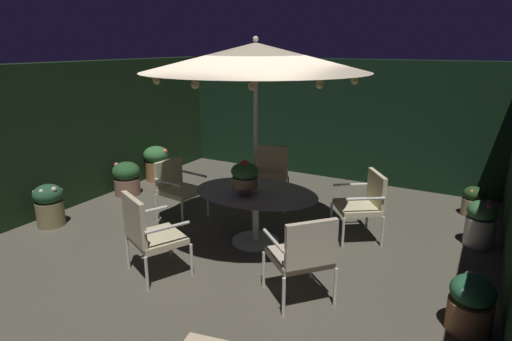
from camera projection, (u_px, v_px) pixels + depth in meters
ground_plane at (241, 242)px, 5.99m from camera, size 6.93×7.55×0.02m
hedge_backdrop_rear at (333, 119)px, 8.70m from camera, size 6.93×0.30×2.36m
hedge_backdrop_left at (69, 135)px, 7.19m from camera, size 0.30×7.55×2.36m
patio_dining_table at (256, 202)px, 5.81m from camera, size 1.72×1.25×0.74m
patio_umbrella at (256, 58)px, 5.28m from camera, size 2.84×2.84×2.72m
centerpiece_planter at (245, 175)px, 5.55m from camera, size 0.36×0.36×0.47m
patio_chair_north at (271, 172)px, 7.25m from camera, size 0.75×0.78×0.97m
patio_chair_northeast at (177, 185)px, 6.67m from camera, size 0.66×0.65×0.91m
patio_chair_east at (148, 231)px, 4.97m from camera, size 0.81×0.79×1.00m
patio_chair_southeast at (303, 253)px, 4.44m from camera, size 0.85×0.85×0.98m
patio_chair_south at (364, 201)px, 5.96m from camera, size 0.82×0.84×0.95m
potted_plant_left_near at (481, 222)px, 5.80m from camera, size 0.38×0.38×0.63m
potted_plant_right_far at (471, 303)px, 4.06m from camera, size 0.41×0.41×0.56m
potted_plant_back_right at (473, 201)px, 6.85m from camera, size 0.32×0.32×0.47m
potted_plant_front_corner at (156, 162)px, 8.61m from camera, size 0.49×0.49×0.69m
potted_plant_back_center at (127, 178)px, 7.79m from camera, size 0.49×0.49×0.60m
potted_plant_back_left at (49, 204)px, 6.44m from camera, size 0.42×0.42×0.64m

